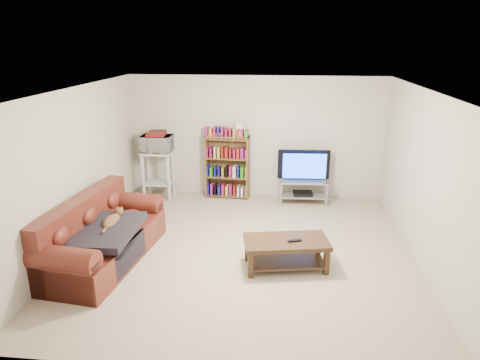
# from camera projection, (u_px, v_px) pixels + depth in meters

# --- Properties ---
(floor) EXTENTS (5.00, 5.00, 0.00)m
(floor) POSITION_uv_depth(u_px,v_px,m) (244.00, 251.00, 6.47)
(floor) COLOR beige
(floor) RESTS_ON ground
(ceiling) EXTENTS (5.00, 5.00, 0.00)m
(ceiling) POSITION_uv_depth(u_px,v_px,m) (244.00, 90.00, 5.72)
(ceiling) COLOR white
(ceiling) RESTS_ON ground
(wall_back) EXTENTS (5.00, 0.00, 5.00)m
(wall_back) POSITION_uv_depth(u_px,v_px,m) (256.00, 137.00, 8.45)
(wall_back) COLOR silver
(wall_back) RESTS_ON ground
(wall_front) EXTENTS (5.00, 0.00, 5.00)m
(wall_front) POSITION_uv_depth(u_px,v_px,m) (218.00, 262.00, 3.73)
(wall_front) COLOR silver
(wall_front) RESTS_ON ground
(wall_left) EXTENTS (0.00, 5.00, 5.00)m
(wall_left) POSITION_uv_depth(u_px,v_px,m) (76.00, 170.00, 6.33)
(wall_left) COLOR silver
(wall_left) RESTS_ON ground
(wall_right) EXTENTS (0.00, 5.00, 5.00)m
(wall_right) POSITION_uv_depth(u_px,v_px,m) (426.00, 181.00, 5.85)
(wall_right) COLOR silver
(wall_right) RESTS_ON ground
(sofa) EXTENTS (1.18, 2.27, 0.93)m
(sofa) POSITION_uv_depth(u_px,v_px,m) (100.00, 239.00, 6.12)
(sofa) COLOR #5F2318
(sofa) RESTS_ON floor
(blanket) EXTENTS (0.88, 1.12, 0.19)m
(blanket) POSITION_uv_depth(u_px,v_px,m) (105.00, 231.00, 5.87)
(blanket) COLOR black
(blanket) RESTS_ON sofa
(cat) EXTENTS (0.30, 0.62, 0.18)m
(cat) POSITION_uv_depth(u_px,v_px,m) (111.00, 221.00, 6.04)
(cat) COLOR brown
(cat) RESTS_ON sofa
(coffee_table) EXTENTS (1.24, 0.77, 0.42)m
(coffee_table) POSITION_uv_depth(u_px,v_px,m) (286.00, 248.00, 5.93)
(coffee_table) COLOR #372413
(coffee_table) RESTS_ON floor
(remote) EXTENTS (0.20, 0.11, 0.02)m
(remote) POSITION_uv_depth(u_px,v_px,m) (295.00, 241.00, 5.84)
(remote) COLOR black
(remote) RESTS_ON coffee_table
(tv_stand) EXTENTS (0.95, 0.46, 0.46)m
(tv_stand) POSITION_uv_depth(u_px,v_px,m) (303.00, 187.00, 8.29)
(tv_stand) COLOR #999EA3
(tv_stand) RESTS_ON floor
(television) EXTENTS (1.00, 0.18, 0.58)m
(television) POSITION_uv_depth(u_px,v_px,m) (304.00, 166.00, 8.16)
(television) COLOR black
(television) RESTS_ON tv_stand
(dvd_player) EXTENTS (0.38, 0.28, 0.06)m
(dvd_player) POSITION_uv_depth(u_px,v_px,m) (303.00, 193.00, 8.33)
(dvd_player) COLOR black
(dvd_player) RESTS_ON tv_stand
(bookshelf) EXTENTS (0.89, 0.32, 1.27)m
(bookshelf) POSITION_uv_depth(u_px,v_px,m) (227.00, 166.00, 8.49)
(bookshelf) COLOR brown
(bookshelf) RESTS_ON floor
(shelf_clutter) EXTENTS (0.65, 0.21, 0.28)m
(shelf_clutter) POSITION_uv_depth(u_px,v_px,m) (232.00, 130.00, 8.26)
(shelf_clutter) COLOR silver
(shelf_clutter) RESTS_ON bookshelf
(microwave_stand) EXTENTS (0.59, 0.43, 0.95)m
(microwave_stand) POSITION_uv_depth(u_px,v_px,m) (158.00, 168.00, 8.49)
(microwave_stand) COLOR silver
(microwave_stand) RESTS_ON floor
(microwave) EXTENTS (0.59, 0.40, 0.32)m
(microwave) POSITION_uv_depth(u_px,v_px,m) (157.00, 144.00, 8.34)
(microwave) COLOR silver
(microwave) RESTS_ON microwave_stand
(game_boxes) EXTENTS (0.35, 0.30, 0.05)m
(game_boxes) POSITION_uv_depth(u_px,v_px,m) (156.00, 134.00, 8.28)
(game_boxes) COLOR maroon
(game_boxes) RESTS_ON microwave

